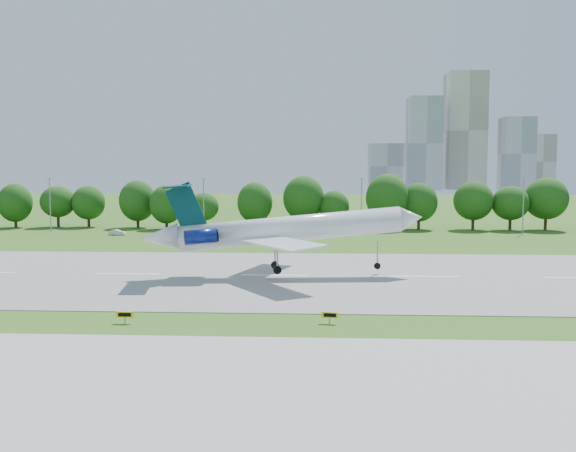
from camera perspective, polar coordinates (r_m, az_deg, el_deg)
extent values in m
plane|color=#34631A|center=(61.42, -2.98, -8.32)|extent=(600.00, 600.00, 0.00)
cube|color=gray|center=(85.83, -1.23, -4.43)|extent=(400.00, 45.00, 0.08)
cube|color=#ADADA8|center=(44.23, -5.48, -13.66)|extent=(400.00, 23.00, 0.08)
cylinder|color=#382314|center=(165.76, -20.56, 0.47)|extent=(0.70, 0.70, 3.60)
sphere|color=#123D0F|center=(165.49, -20.60, 1.99)|extent=(8.40, 8.40, 8.40)
cylinder|color=#382314|center=(154.18, -6.80, 0.44)|extent=(0.70, 0.70, 3.60)
sphere|color=#123D0F|center=(153.89, -6.82, 2.07)|extent=(8.40, 8.40, 8.40)
cylinder|color=#382314|center=(152.54, 8.17, 0.37)|extent=(0.70, 0.70, 3.60)
sphere|color=#123D0F|center=(152.24, 8.19, 2.02)|extent=(8.40, 8.40, 8.40)
cylinder|color=#382314|center=(161.13, 22.49, 0.29)|extent=(0.70, 0.70, 3.60)
sphere|color=#123D0F|center=(160.85, 22.54, 1.85)|extent=(8.40, 8.40, 8.40)
cylinder|color=gray|center=(154.35, -20.39, 1.72)|extent=(0.24, 0.24, 12.00)
cube|color=gray|center=(154.14, -20.46, 3.99)|extent=(0.90, 0.25, 0.18)
cylinder|color=gray|center=(144.07, -7.50, 1.78)|extent=(0.24, 0.24, 12.00)
cube|color=gray|center=(143.85, -7.53, 4.21)|extent=(0.90, 0.25, 0.18)
cylinder|color=gray|center=(141.92, 6.54, 1.74)|extent=(0.24, 0.24, 12.00)
cube|color=gray|center=(141.69, 6.57, 4.20)|extent=(0.90, 0.25, 0.18)
cylinder|color=gray|center=(148.24, 20.18, 1.60)|extent=(0.24, 0.24, 12.00)
cube|color=gray|center=(148.02, 20.25, 3.96)|extent=(0.90, 0.25, 0.18)
cube|color=#B2B2B7|center=(445.06, 12.00, 7.15)|extent=(22.00, 22.00, 62.00)
cube|color=beige|center=(465.71, 15.42, 8.10)|extent=(26.00, 26.00, 80.00)
cube|color=#B2B2B7|center=(453.18, 19.64, 6.05)|extent=(20.00, 20.00, 48.00)
cube|color=beige|center=(483.83, 21.40, 5.32)|extent=(18.00, 18.00, 38.00)
cube|color=#B2B2B7|center=(466.65, 8.69, 5.26)|extent=(24.00, 24.00, 32.00)
cylinder|color=white|center=(84.88, 0.25, -0.25)|extent=(29.71, 7.74, 5.79)
cone|color=white|center=(87.87, 10.85, 0.70)|extent=(3.86, 3.89, 3.67)
cone|color=white|center=(85.00, -11.25, -1.01)|extent=(5.41, 4.12, 3.79)
cube|color=white|center=(78.05, -0.54, -1.55)|extent=(11.10, 13.31, 0.64)
cube|color=white|center=(91.63, -1.27, -0.56)|extent=(8.31, 13.58, 0.64)
cube|color=#053540|center=(84.41, -9.04, 1.66)|extent=(5.34, 1.27, 6.70)
cube|color=#053540|center=(84.36, -9.73, 3.52)|extent=(4.47, 9.65, 0.47)
cylinder|color=navy|center=(82.07, -7.76, -0.95)|extent=(4.47, 2.46, 2.18)
cylinder|color=navy|center=(87.12, -7.62, -0.60)|extent=(4.47, 2.46, 2.18)
cylinder|color=gray|center=(87.21, 7.95, -2.42)|extent=(0.20, 0.20, 3.42)
cylinder|color=black|center=(87.45, 7.94, -3.54)|extent=(0.91, 0.42, 0.88)
cylinder|color=gray|center=(82.97, -0.95, -2.76)|extent=(0.23, 0.23, 3.42)
cylinder|color=black|center=(83.22, -0.95, -3.93)|extent=(1.13, 0.59, 1.08)
cylinder|color=gray|center=(87.23, -1.17, -2.37)|extent=(0.23, 0.23, 3.42)
cylinder|color=black|center=(87.46, -1.17, -3.49)|extent=(1.13, 0.59, 1.08)
cube|color=gray|center=(61.72, -14.29, -8.08)|extent=(0.10, 0.10, 0.69)
cube|color=yellow|center=(61.61, -14.30, -7.63)|extent=(1.59, 0.18, 0.55)
cube|color=black|center=(61.51, -14.33, -7.65)|extent=(1.19, 0.02, 0.35)
cube|color=gray|center=(59.91, 3.72, -8.34)|extent=(0.11, 0.11, 0.67)
cube|color=yellow|center=(59.80, 3.72, -7.89)|extent=(1.54, 0.38, 0.53)
cube|color=black|center=(59.69, 3.71, -7.92)|extent=(1.14, 0.17, 0.34)
imported|color=silver|center=(142.86, -14.95, -0.55)|extent=(3.68, 1.45, 1.19)
imported|color=silver|center=(137.41, -7.66, -0.61)|extent=(4.29, 3.23, 1.36)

